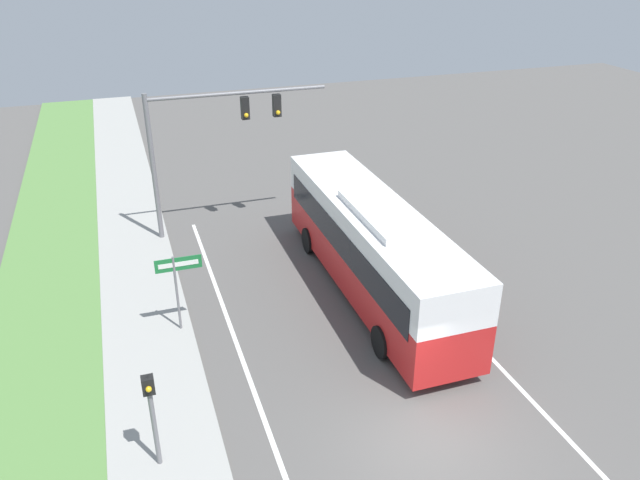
{
  "coord_description": "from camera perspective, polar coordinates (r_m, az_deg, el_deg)",
  "views": [
    {
      "loc": [
        -6.24,
        -10.43,
        11.66
      ],
      "look_at": [
        0.05,
        8.29,
        1.83
      ],
      "focal_mm": 35.0,
      "sensor_mm": 36.0,
      "label": 1
    }
  ],
  "objects": [
    {
      "name": "bus",
      "position": [
        21.67,
        4.79,
        -0.25
      ],
      "size": [
        2.6,
        11.73,
        3.58
      ],
      "color": "red",
      "rests_on": "ground_plane"
    },
    {
      "name": "lane_divider_near",
      "position": [
        15.86,
        -3.18,
        -20.89
      ],
      "size": [
        0.14,
        30.0,
        0.01
      ],
      "color": "silver",
      "rests_on": "ground_plane"
    },
    {
      "name": "street_sign",
      "position": [
        19.91,
        -12.87,
        -3.45
      ],
      "size": [
        1.44,
        0.08,
        2.73
      ],
      "color": "slate",
      "rests_on": "ground_plane"
    },
    {
      "name": "ground_plane",
      "position": [
        16.84,
        9.3,
        -17.8
      ],
      "size": [
        80.0,
        80.0,
        0.0
      ],
      "primitive_type": "plane",
      "color": "#565451"
    },
    {
      "name": "lane_divider_far",
      "position": [
        18.48,
        19.61,
        -14.53
      ],
      "size": [
        0.14,
        30.0,
        0.01
      ],
      "color": "silver",
      "rests_on": "ground_plane"
    },
    {
      "name": "pedestrian_signal",
      "position": [
        15.3,
        -15.16,
        -14.49
      ],
      "size": [
        0.28,
        0.34,
        2.71
      ],
      "color": "slate",
      "rests_on": "ground_plane"
    },
    {
      "name": "signal_gantry",
      "position": [
        25.67,
        -10.18,
        9.75
      ],
      "size": [
        7.29,
        0.41,
        6.14
      ],
      "color": "slate",
      "rests_on": "ground_plane"
    }
  ]
}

